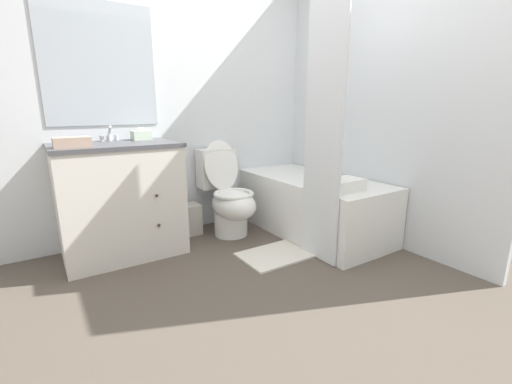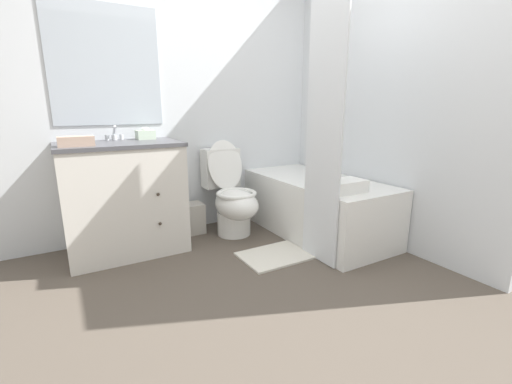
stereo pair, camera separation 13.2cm
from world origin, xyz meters
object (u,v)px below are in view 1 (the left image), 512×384
object	(u,v)px
hand_towel_folded	(72,142)
tissue_box	(141,135)
wastebasket	(188,219)
bath_mat	(275,255)
toilet	(229,198)
sink_faucet	(109,136)
bathtub	(312,205)
vanity_cabinet	(121,199)
bath_towel_folded	(343,185)

from	to	relation	value
hand_towel_folded	tissue_box	bearing A→B (deg)	28.50
wastebasket	hand_towel_folded	distance (m)	1.22
bath_mat	tissue_box	bearing A→B (deg)	130.61
toilet	wastebasket	bearing A→B (deg)	149.63
wastebasket	bath_mat	bearing A→B (deg)	-65.29
sink_faucet	wastebasket	xyz separation A→B (m)	(0.59, -0.07, -0.79)
tissue_box	hand_towel_folded	distance (m)	0.61
bathtub	hand_towel_folded	xyz separation A→B (m)	(-1.90, 0.32, 0.66)
toilet	tissue_box	world-z (taller)	tissue_box
sink_faucet	toilet	distance (m)	1.13
sink_faucet	hand_towel_folded	size ratio (longest dim) A/B	0.62
hand_towel_folded	wastebasket	bearing A→B (deg)	16.63
vanity_cabinet	hand_towel_folded	distance (m)	0.57
bathtub	bath_towel_folded	world-z (taller)	bath_towel_folded
sink_faucet	bathtub	xyz separation A→B (m)	(1.61, -0.66, -0.66)
bath_mat	bath_towel_folded	bearing A→B (deg)	-26.84
bath_mat	bathtub	bearing A→B (deg)	22.59
sink_faucet	bathtub	size ratio (longest dim) A/B	0.10
vanity_cabinet	bath_towel_folded	world-z (taller)	vanity_cabinet
bathtub	tissue_box	distance (m)	1.64
bath_mat	wastebasket	bearing A→B (deg)	114.71
wastebasket	hand_towel_folded	size ratio (longest dim) A/B	1.23
bath_towel_folded	bath_mat	xyz separation A→B (m)	(-0.47, 0.24, -0.56)
sink_faucet	wastebasket	world-z (taller)	sink_faucet
toilet	wastebasket	xyz separation A→B (m)	(-0.33, 0.19, -0.20)
toilet	bathtub	size ratio (longest dim) A/B	0.58
tissue_box	bath_towel_folded	bearing A→B (deg)	-42.28
vanity_cabinet	hand_towel_folded	world-z (taller)	hand_towel_folded
toilet	bath_towel_folded	world-z (taller)	toilet
toilet	bath_mat	world-z (taller)	toilet
toilet	vanity_cabinet	bearing A→B (deg)	175.82
tissue_box	bath_towel_folded	distance (m)	1.69
vanity_cabinet	hand_towel_folded	size ratio (longest dim) A/B	3.95
sink_faucet	wastebasket	size ratio (longest dim) A/B	0.50
wastebasket	toilet	bearing A→B (deg)	-30.37
vanity_cabinet	sink_faucet	xyz separation A→B (m)	(-0.00, 0.20, 0.47)
sink_faucet	toilet	xyz separation A→B (m)	(0.93, -0.27, -0.58)
wastebasket	tissue_box	distance (m)	0.87
toilet	wastebasket	distance (m)	0.44
bath_towel_folded	vanity_cabinet	bearing A→B (deg)	146.70
bathtub	tissue_box	world-z (taller)	tissue_box
toilet	hand_towel_folded	xyz separation A→B (m)	(-1.22, -0.07, 0.58)
bath_towel_folded	bath_mat	bearing A→B (deg)	153.16
wastebasket	bath_mat	world-z (taller)	wastebasket
bathtub	bath_mat	world-z (taller)	bathtub
hand_towel_folded	vanity_cabinet	bearing A→B (deg)	25.10
bathtub	hand_towel_folded	bearing A→B (deg)	170.55
toilet	bathtub	world-z (taller)	toilet
wastebasket	bath_mat	distance (m)	0.94
wastebasket	sink_faucet	bearing A→B (deg)	172.87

